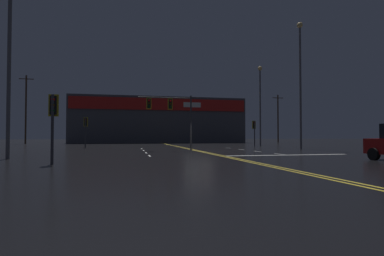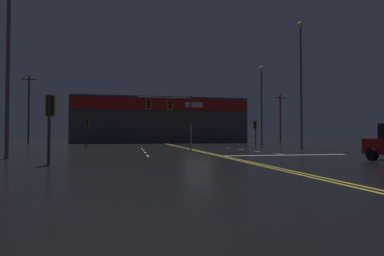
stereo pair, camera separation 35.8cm
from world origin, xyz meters
TOP-DOWN VIEW (x-y plane):
  - ground_plane at (0.00, 0.00)m, footprint 200.00×200.00m
  - road_markings at (0.80, -1.16)m, footprint 13.32×60.00m
  - traffic_signal_median at (-2.29, 1.71)m, footprint 4.74×0.36m
  - traffic_signal_corner_northeast at (9.17, 9.43)m, footprint 0.42×0.36m
  - traffic_signal_corner_southwest at (-9.10, -10.07)m, footprint 0.42×0.36m
  - traffic_signal_corner_northwest at (-10.27, 9.36)m, footprint 0.42×0.36m
  - streetlight_near_left at (11.15, 11.94)m, footprint 0.56×0.56m
  - streetlight_near_right at (10.55, 1.62)m, footprint 0.56×0.56m
  - streetlight_median_approach at (-12.26, -6.28)m, footprint 0.56×0.56m
  - building_backdrop at (0.00, 33.62)m, footprint 31.81×10.23m
  - utility_pole_row at (-1.69, 28.63)m, footprint 46.88×0.26m

SIDE VIEW (x-z plane):
  - ground_plane at x=0.00m, z-range 0.00..0.00m
  - road_markings at x=0.80m, z-range 0.00..0.01m
  - traffic_signal_corner_northeast at x=9.17m, z-range 0.72..3.84m
  - traffic_signal_corner_southwest at x=-9.10m, z-range 0.73..3.85m
  - traffic_signal_corner_northwest at x=-10.27m, z-range 0.76..4.04m
  - traffic_signal_median at x=-2.29m, z-range 1.28..6.15m
  - building_backdrop at x=0.00m, z-range 0.01..8.41m
  - utility_pole_row at x=-1.69m, z-range -0.23..10.93m
  - streetlight_near_left at x=11.15m, z-range 1.35..11.79m
  - streetlight_median_approach at x=-12.26m, z-range 1.40..13.18m
  - streetlight_near_right at x=10.55m, z-range 1.43..13.79m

